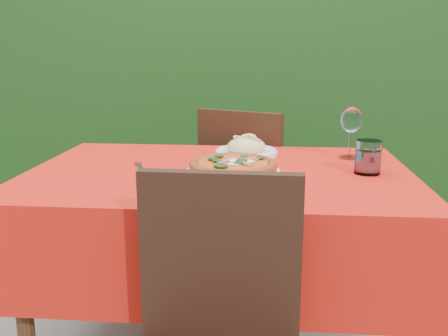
# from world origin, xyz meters

# --- Properties ---
(hedge) EXTENTS (3.20, 0.55, 1.78)m
(hedge) POSITION_xyz_m (0.00, 1.55, 0.92)
(hedge) COLOR black
(hedge) RESTS_ON ground
(dining_table) EXTENTS (1.26, 0.86, 0.75)m
(dining_table) POSITION_xyz_m (0.00, 0.00, 0.60)
(dining_table) COLOR #412814
(dining_table) RESTS_ON ground
(chair_far) EXTENTS (0.53, 0.53, 0.88)m
(chair_far) POSITION_xyz_m (0.07, 0.61, 0.51)
(chair_far) COLOR black
(chair_far) RESTS_ON ground
(pizza_plate) EXTENTS (0.32, 0.32, 0.06)m
(pizza_plate) POSITION_xyz_m (0.05, -0.07, 0.77)
(pizza_plate) COLOR white
(pizza_plate) RESTS_ON dining_table
(pasta_plate) EXTENTS (0.24, 0.24, 0.07)m
(pasta_plate) POSITION_xyz_m (0.08, 0.25, 0.77)
(pasta_plate) COLOR white
(pasta_plate) RESTS_ON dining_table
(water_glass) EXTENTS (0.08, 0.08, 0.11)m
(water_glass) POSITION_xyz_m (0.48, -0.00, 0.80)
(water_glass) COLOR white
(water_glass) RESTS_ON dining_table
(wine_glass) EXTENTS (0.08, 0.08, 0.19)m
(wine_glass) POSITION_xyz_m (0.46, 0.23, 0.88)
(wine_glass) COLOR white
(wine_glass) RESTS_ON dining_table
(fork) EXTENTS (0.10, 0.20, 0.01)m
(fork) POSITION_xyz_m (-0.26, -0.02, 0.75)
(fork) COLOR silver
(fork) RESTS_ON dining_table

